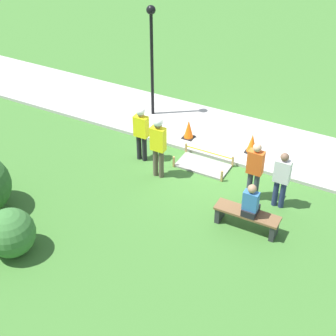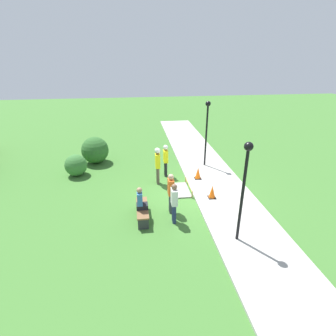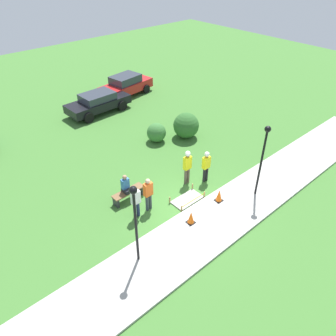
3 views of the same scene
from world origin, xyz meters
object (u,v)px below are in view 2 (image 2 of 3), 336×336
Objects in this scene: worker_assistant at (158,162)px; lamppost_near at (207,124)px; traffic_cone_near_patch at (212,192)px; bystander_in_gray_shirt at (174,201)px; traffic_cone_far_patch at (198,173)px; park_bench at (142,210)px; person_seated_on_bench at (141,200)px; bystander_in_orange_shirt at (171,191)px; worker_supervisor at (166,158)px; lamppost_far at (245,178)px.

lamppost_near is at bearing -58.07° from worker_assistant.
bystander_in_gray_shirt reaches higher than traffic_cone_near_patch.
park_bench is at bearing 135.57° from traffic_cone_far_patch.
traffic_cone_near_patch is 1.00× the size of traffic_cone_far_patch.
lamppost_near is at bearing -38.49° from person_seated_on_bench.
park_bench is 0.51m from person_seated_on_bench.
traffic_cone_near_patch is at bearing -130.83° from worker_assistant.
traffic_cone_far_patch is 3.29m from bystander_in_orange_shirt.
bystander_in_gray_shirt is (-3.34, -0.29, -0.22)m from worker_assistant.
bystander_in_orange_shirt is (-2.71, 1.78, 0.56)m from traffic_cone_far_patch.
worker_supervisor is 4.16m from bystander_in_gray_shirt.
bystander_in_gray_shirt is (-0.34, -1.23, 0.07)m from person_seated_on_bench.
bystander_in_orange_shirt reaches higher than traffic_cone_near_patch.
worker_supervisor is at bearing -2.80° from bystander_in_gray_shirt.
park_bench is 4.19m from lamppost_far.
worker_supervisor is 0.96m from worker_assistant.
worker_assistant is (2.92, -0.89, 0.78)m from park_bench.
traffic_cone_far_patch is (1.98, 0.16, 0.00)m from traffic_cone_near_patch.
worker_supervisor is 0.48× the size of lamppost_near.
lamppost_near reaches higher than worker_assistant.
person_seated_on_bench is at bearing 74.42° from bystander_in_gray_shirt.
lamppost_far reaches higher than worker_assistant.
lamppost_far is (-1.75, -3.20, 1.57)m from person_seated_on_bench.
bystander_in_orange_shirt is at bearing 110.78° from traffic_cone_near_patch.
lamppost_near reaches higher than worker_supervisor.
traffic_cone_near_patch is 0.35× the size of worker_supervisor.
person_seated_on_bench is 1.26m from bystander_in_orange_shirt.
person_seated_on_bench reaches higher than park_bench.
traffic_cone_far_patch is 0.17× the size of lamppost_near.
bystander_in_orange_shirt is (0.35, -1.21, 0.11)m from person_seated_on_bench.
lamppost_near is (1.78, -2.85, 1.36)m from worker_assistant.
bystander_in_orange_shirt is at bearing 43.40° from lamppost_far.
traffic_cone_near_patch is 0.37× the size of bystander_in_gray_shirt.
park_bench is at bearing 108.21° from traffic_cone_near_patch.
traffic_cone_near_patch is 0.35× the size of bystander_in_orange_shirt.
traffic_cone_near_patch is 0.38× the size of park_bench.
worker_assistant is 1.10× the size of bystander_in_orange_shirt.
lamppost_near reaches higher than person_seated_on_bench.
traffic_cone_far_patch is 0.17× the size of lamppost_far.
person_seated_on_bench is at bearing 106.35° from bystander_in_orange_shirt.
traffic_cone_far_patch is 5.23m from lamppost_far.
traffic_cone_far_patch is at bearing -27.25° from bystander_in_gray_shirt.
park_bench is 0.44× the size of lamppost_near.
bystander_in_gray_shirt reaches higher than person_seated_on_bench.
bystander_in_orange_shirt is at bearing -76.26° from park_bench.
traffic_cone_near_patch is at bearing -69.22° from bystander_in_orange_shirt.
bystander_in_orange_shirt is (-2.64, -0.26, -0.17)m from worker_assistant.
person_seated_on_bench reaches higher than traffic_cone_far_patch.
person_seated_on_bench is 0.55× the size of bystander_in_gray_shirt.
bystander_in_gray_shirt is (-0.41, -1.18, 0.57)m from park_bench.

